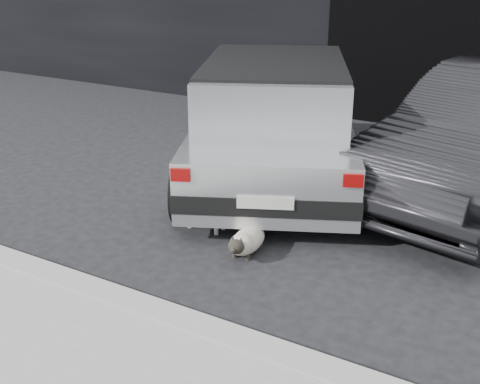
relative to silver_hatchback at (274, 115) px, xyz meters
The scene contains 6 objects.
ground 1.10m from the silver_hatchback, 64.37° to the right, with size 80.00×80.00×0.00m, color black.
garage_opening 3.61m from the silver_hatchback, 68.34° to the left, with size 4.00×0.10×2.60m, color black.
curb 3.60m from the silver_hatchback, 68.00° to the right, with size 18.00×0.25×0.12m, color #989792.
silver_hatchback is the anchor object (origin of this frame).
cat_siamese 2.18m from the silver_hatchback, 69.96° to the right, with size 0.33×0.80×0.28m.
cat_white 1.78m from the silver_hatchback, 86.02° to the right, with size 0.82×0.28×0.38m.
Camera 1 is at (2.89, -5.69, 2.66)m, focal length 45.00 mm.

